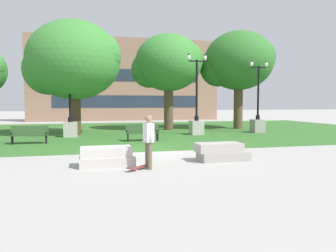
{
  "coord_description": "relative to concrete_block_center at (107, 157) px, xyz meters",
  "views": [
    {
      "loc": [
        -2.73,
        -13.66,
        2.12
      ],
      "look_at": [
        0.33,
        -1.4,
        1.2
      ],
      "focal_mm": 35.0,
      "sensor_mm": 36.0,
      "label": 1
    }
  ],
  "objects": [
    {
      "name": "park_bench_far_left",
      "position": [
        -3.46,
        6.8,
        0.23
      ],
      "size": [
        1.81,
        0.56,
        0.9
      ],
      "color": "#284723",
      "rests_on": "grass_lawn"
    },
    {
      "name": "ground_plane",
      "position": [
        2.1,
        2.71,
        -0.31
      ],
      "size": [
        140.0,
        140.0,
        0.0
      ],
      "primitive_type": "plane",
      "color": "#A3A09B"
    },
    {
      "name": "lamp_post_center",
      "position": [
        -1.59,
        9.71,
        0.76
      ],
      "size": [
        1.32,
        0.8,
        5.17
      ],
      "color": "#ADA89E",
      "rests_on": "grass_lawn"
    },
    {
      "name": "lamp_post_right",
      "position": [
        6.32,
        9.22,
        0.77
      ],
      "size": [
        1.32,
        0.8,
        5.23
      ],
      "color": "#ADA89E",
      "rests_on": "grass_lawn"
    },
    {
      "name": "tree_near_right",
      "position": [
        5.41,
        13.35,
        4.72
      ],
      "size": [
        5.31,
        5.06,
        7.24
      ],
      "color": "brown",
      "rests_on": "grass_lawn"
    },
    {
      "name": "concrete_block_left",
      "position": [
        4.11,
        0.06,
        0.0
      ],
      "size": [
        1.91,
        0.9,
        0.64
      ],
      "color": "#9E9991",
      "rests_on": "ground"
    },
    {
      "name": "skateboard",
      "position": [
        0.95,
        -0.87,
        -0.22
      ],
      "size": [
        0.92,
        0.79,
        0.14
      ],
      "color": "maroon",
      "rests_on": "ground"
    },
    {
      "name": "tree_far_right",
      "position": [
        -1.42,
        11.1,
        4.43
      ],
      "size": [
        6.22,
        5.92,
        7.31
      ],
      "color": "#4C3823",
      "rests_on": "grass_lawn"
    },
    {
      "name": "building_facade_distant",
      "position": [
        3.96,
        27.21,
        4.44
      ],
      "size": [
        22.03,
        1.03,
        9.51
      ],
      "color": "#8E6B56",
      "rests_on": "ground"
    },
    {
      "name": "grass_lawn",
      "position": [
        2.1,
        12.71,
        -0.3
      ],
      "size": [
        40.0,
        20.0,
        0.02
      ],
      "primitive_type": "cube",
      "color": "#336628",
      "rests_on": "ground"
    },
    {
      "name": "park_bench_near_left",
      "position": [
        2.32,
        6.59,
        0.23
      ],
      "size": [
        1.83,
        0.65,
        0.9
      ],
      "color": "#284723",
      "rests_on": "grass_lawn"
    },
    {
      "name": "tree_far_left",
      "position": [
        11.02,
        12.98,
        4.99
      ],
      "size": [
        5.69,
        5.42,
        7.67
      ],
      "color": "brown",
      "rests_on": "grass_lawn"
    },
    {
      "name": "person_skateboarder",
      "position": [
        1.26,
        -0.8,
        0.66
      ],
      "size": [
        0.31,
        0.62,
        1.71
      ],
      "color": "brown",
      "rests_on": "ground"
    },
    {
      "name": "concrete_block_center",
      "position": [
        0.0,
        0.0,
        0.0
      ],
      "size": [
        1.8,
        0.9,
        0.64
      ],
      "color": "#BCB7B2",
      "rests_on": "ground"
    },
    {
      "name": "lamp_post_left",
      "position": [
        10.92,
        9.57,
        0.72
      ],
      "size": [
        1.32,
        0.8,
        4.98
      ],
      "color": "gray",
      "rests_on": "grass_lawn"
    }
  ]
}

